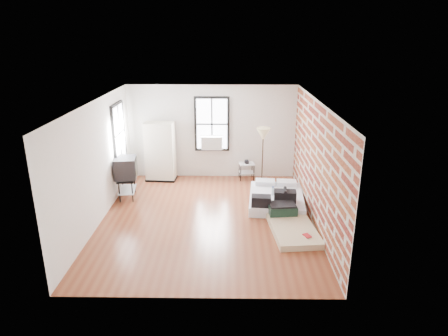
{
  "coord_description": "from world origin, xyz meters",
  "views": [
    {
      "loc": [
        0.54,
        -8.63,
        4.26
      ],
      "look_at": [
        0.4,
        0.3,
        1.19
      ],
      "focal_mm": 32.0,
      "sensor_mm": 36.0,
      "label": 1
    }
  ],
  "objects_px": {
    "mattress_main": "(276,198)",
    "side_table": "(247,167)",
    "wardrobe": "(160,152)",
    "tv_stand": "(126,169)",
    "floor_lamp": "(263,137)",
    "mattress_bare": "(290,223)"
  },
  "relations": [
    {
      "from": "mattress_main",
      "to": "floor_lamp",
      "type": "distance_m",
      "value": 1.78
    },
    {
      "from": "mattress_main",
      "to": "floor_lamp",
      "type": "xyz_separation_m",
      "value": [
        -0.29,
        1.14,
        1.33
      ]
    },
    {
      "from": "side_table",
      "to": "tv_stand",
      "type": "bearing_deg",
      "value": -156.32
    },
    {
      "from": "mattress_main",
      "to": "tv_stand",
      "type": "relative_size",
      "value": 1.75
    },
    {
      "from": "side_table",
      "to": "tv_stand",
      "type": "xyz_separation_m",
      "value": [
        -3.25,
        -1.43,
        0.41
      ]
    },
    {
      "from": "side_table",
      "to": "floor_lamp",
      "type": "height_order",
      "value": "floor_lamp"
    },
    {
      "from": "wardrobe",
      "to": "tv_stand",
      "type": "relative_size",
      "value": 1.57
    },
    {
      "from": "mattress_bare",
      "to": "wardrobe",
      "type": "relative_size",
      "value": 1.06
    },
    {
      "from": "mattress_main",
      "to": "floor_lamp",
      "type": "bearing_deg",
      "value": 108.97
    },
    {
      "from": "wardrobe",
      "to": "floor_lamp",
      "type": "xyz_separation_m",
      "value": [
        2.98,
        -0.59,
        0.62
      ]
    },
    {
      "from": "floor_lamp",
      "to": "tv_stand",
      "type": "bearing_deg",
      "value": -168.16
    },
    {
      "from": "floor_lamp",
      "to": "mattress_bare",
      "type": "bearing_deg",
      "value": -79.59
    },
    {
      "from": "wardrobe",
      "to": "side_table",
      "type": "xyz_separation_m",
      "value": [
        2.57,
        0.07,
        -0.48
      ]
    },
    {
      "from": "mattress_main",
      "to": "side_table",
      "type": "relative_size",
      "value": 3.28
    },
    {
      "from": "side_table",
      "to": "floor_lamp",
      "type": "relative_size",
      "value": 0.34
    },
    {
      "from": "mattress_bare",
      "to": "wardrobe",
      "type": "xyz_separation_m",
      "value": [
        -3.44,
        3.08,
        0.76
      ]
    },
    {
      "from": "mattress_main",
      "to": "wardrobe",
      "type": "xyz_separation_m",
      "value": [
        -3.27,
        1.73,
        0.71
      ]
    },
    {
      "from": "wardrobe",
      "to": "mattress_main",
      "type": "bearing_deg",
      "value": -24.0
    },
    {
      "from": "side_table",
      "to": "tv_stand",
      "type": "height_order",
      "value": "tv_stand"
    },
    {
      "from": "mattress_bare",
      "to": "floor_lamp",
      "type": "distance_m",
      "value": 2.89
    },
    {
      "from": "wardrobe",
      "to": "tv_stand",
      "type": "xyz_separation_m",
      "value": [
        -0.69,
        -1.36,
        -0.07
      ]
    },
    {
      "from": "mattress_main",
      "to": "wardrobe",
      "type": "height_order",
      "value": "wardrobe"
    }
  ]
}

